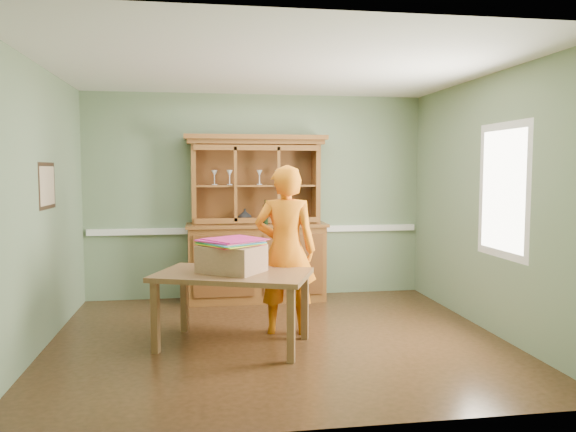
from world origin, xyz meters
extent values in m
plane|color=#4D2D18|center=(0.00, 0.00, 0.00)|extent=(4.50, 4.50, 0.00)
plane|color=white|center=(0.00, 0.00, 2.70)|extent=(4.50, 4.50, 0.00)
plane|color=gray|center=(0.00, 2.00, 1.35)|extent=(4.50, 0.00, 4.50)
plane|color=gray|center=(-2.25, 0.00, 1.35)|extent=(0.00, 4.00, 4.00)
plane|color=gray|center=(2.25, 0.00, 1.35)|extent=(0.00, 4.00, 4.00)
plane|color=gray|center=(0.00, -2.00, 1.35)|extent=(4.50, 0.00, 4.50)
cube|color=white|center=(0.00, 1.98, 0.90)|extent=(4.41, 0.05, 0.08)
cube|color=#301F13|center=(-2.23, 0.30, 1.55)|extent=(0.03, 0.60, 0.46)
cube|color=beige|center=(-2.22, 0.30, 1.55)|extent=(0.01, 0.52, 0.38)
cube|color=white|center=(2.23, -0.30, 1.50)|extent=(0.03, 0.96, 1.36)
cube|color=white|center=(2.22, -0.30, 1.50)|extent=(0.01, 0.80, 1.20)
cube|color=brown|center=(-0.03, 1.73, 0.49)|extent=(1.75, 0.54, 0.97)
cube|color=brown|center=(-0.03, 1.72, 0.99)|extent=(1.81, 0.59, 0.04)
cube|color=brown|center=(-0.03, 1.98, 1.52)|extent=(1.65, 0.04, 1.02)
cube|color=brown|center=(-0.83, 1.82, 1.52)|extent=(0.06, 0.37, 1.02)
cube|color=brown|center=(0.76, 1.82, 1.52)|extent=(0.06, 0.37, 1.02)
cube|color=brown|center=(-0.03, 1.82, 2.06)|extent=(1.75, 0.43, 0.06)
cube|color=brown|center=(-0.03, 1.80, 2.12)|extent=(1.83, 0.47, 0.06)
cube|color=brown|center=(-0.03, 1.82, 1.50)|extent=(1.54, 0.32, 0.02)
imported|color=#B2B2B7|center=(-0.18, 1.82, 1.10)|extent=(0.18, 0.18, 0.19)
imported|color=gold|center=(-0.47, 1.82, 1.04)|extent=(0.21, 0.21, 0.05)
cylinder|color=black|center=(0.06, 1.56, 1.17)|extent=(0.07, 0.07, 0.31)
cube|color=brown|center=(-0.45, -0.14, 0.70)|extent=(1.65, 1.32, 0.05)
cube|color=brown|center=(-1.18, -0.25, 0.34)|extent=(0.09, 0.09, 0.67)
cube|color=brown|center=(-0.93, 0.42, 0.34)|extent=(0.09, 0.09, 0.67)
cube|color=brown|center=(0.03, -0.70, 0.34)|extent=(0.09, 0.09, 0.67)
cube|color=brown|center=(0.27, -0.03, 0.34)|extent=(0.09, 0.09, 0.67)
cube|color=#AD7D59|center=(-0.46, -0.11, 0.85)|extent=(0.71, 0.69, 0.26)
cube|color=red|center=(-0.45, -0.10, 0.99)|extent=(0.67, 0.67, 0.01)
cube|color=#D2E41C|center=(-0.45, -0.10, 1.00)|extent=(0.67, 0.67, 0.01)
cube|color=green|center=(-0.45, -0.10, 1.00)|extent=(0.67, 0.67, 0.01)
cube|color=#2CA2D0|center=(-0.45, -0.10, 1.01)|extent=(0.67, 0.67, 0.01)
cube|color=pink|center=(-0.45, -0.10, 1.02)|extent=(0.67, 0.67, 0.01)
cube|color=#DE2295|center=(-0.45, -0.10, 1.03)|extent=(0.67, 0.67, 0.01)
cube|color=#C71E6E|center=(-0.45, -0.10, 1.04)|extent=(0.67, 0.67, 0.01)
imported|color=orange|center=(0.12, 0.21, 0.88)|extent=(0.71, 0.53, 1.75)
camera|label=1|loc=(-0.75, -5.49, 1.71)|focal=35.00mm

